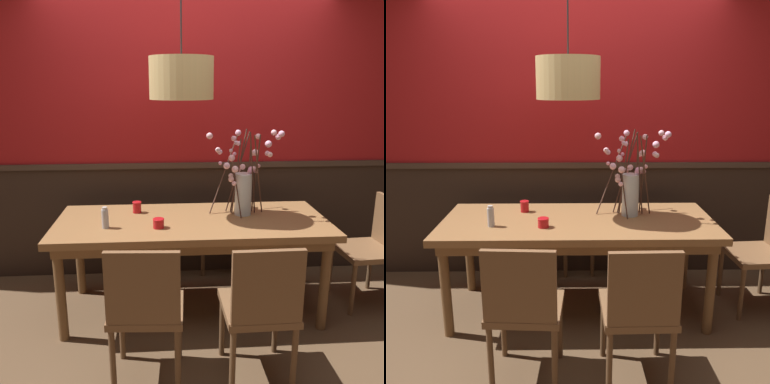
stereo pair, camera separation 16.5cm
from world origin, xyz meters
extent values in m
plane|color=brown|center=(0.00, 0.00, 0.00)|extent=(24.00, 24.00, 0.00)
cube|color=#2D2119|center=(0.00, 0.75, 0.51)|extent=(5.96, 0.12, 1.03)
cube|color=#3E2E24|center=(0.00, 0.74, 1.05)|extent=(5.96, 0.14, 0.05)
cube|color=maroon|center=(0.00, 0.75, 1.83)|extent=(5.96, 0.12, 1.61)
cube|color=olive|center=(0.00, 0.00, 0.74)|extent=(2.06, 0.86, 0.05)
cube|color=brown|center=(0.00, 0.00, 0.67)|extent=(1.95, 0.75, 0.08)
cylinder|color=brown|center=(-0.94, -0.34, 0.36)|extent=(0.07, 0.07, 0.71)
cylinder|color=brown|center=(0.94, -0.34, 0.36)|extent=(0.07, 0.07, 0.71)
cylinder|color=brown|center=(-0.94, 0.34, 0.36)|extent=(0.07, 0.07, 0.71)
cylinder|color=brown|center=(0.94, 0.34, 0.36)|extent=(0.07, 0.07, 0.71)
cube|color=brown|center=(0.34, -0.77, 0.46)|extent=(0.43, 0.44, 0.04)
cube|color=brown|center=(0.34, -0.97, 0.70)|extent=(0.40, 0.04, 0.43)
cylinder|color=brown|center=(0.16, -0.59, 0.22)|extent=(0.04, 0.04, 0.44)
cylinder|color=brown|center=(0.52, -0.58, 0.22)|extent=(0.04, 0.04, 0.44)
cylinder|color=brown|center=(0.16, -0.96, 0.22)|extent=(0.04, 0.04, 0.44)
cylinder|color=brown|center=(0.52, -0.96, 0.22)|extent=(0.04, 0.04, 0.44)
cube|color=brown|center=(-0.30, 0.76, 0.45)|extent=(0.48, 0.45, 0.04)
cube|color=brown|center=(-0.28, 0.95, 0.69)|extent=(0.44, 0.06, 0.43)
cylinder|color=brown|center=(-0.11, 0.56, 0.22)|extent=(0.04, 0.04, 0.43)
cylinder|color=brown|center=(-0.51, 0.59, 0.22)|extent=(0.04, 0.04, 0.43)
cylinder|color=brown|center=(-0.09, 0.93, 0.22)|extent=(0.04, 0.04, 0.43)
cylinder|color=brown|center=(-0.48, 0.95, 0.22)|extent=(0.04, 0.04, 0.43)
cube|color=brown|center=(1.41, 0.03, 0.45)|extent=(0.46, 0.47, 0.04)
cylinder|color=brown|center=(1.24, -0.18, 0.22)|extent=(0.04, 0.04, 0.43)
cylinder|color=brown|center=(1.22, 0.21, 0.22)|extent=(0.04, 0.04, 0.43)
cylinder|color=brown|center=(1.58, 0.23, 0.22)|extent=(0.04, 0.04, 0.43)
cube|color=brown|center=(0.33, 0.76, 0.46)|extent=(0.43, 0.43, 0.04)
cube|color=brown|center=(0.33, 0.95, 0.68)|extent=(0.40, 0.04, 0.41)
cylinder|color=brown|center=(0.51, 0.57, 0.22)|extent=(0.04, 0.04, 0.43)
cylinder|color=brown|center=(0.14, 0.58, 0.22)|extent=(0.04, 0.04, 0.43)
cylinder|color=brown|center=(0.51, 0.94, 0.22)|extent=(0.04, 0.04, 0.43)
cylinder|color=brown|center=(0.15, 0.94, 0.22)|extent=(0.04, 0.04, 0.43)
cube|color=brown|center=(-0.32, -0.75, 0.46)|extent=(0.46, 0.42, 0.04)
cube|color=brown|center=(-0.34, -0.93, 0.69)|extent=(0.41, 0.06, 0.43)
cylinder|color=brown|center=(-0.50, -0.58, 0.22)|extent=(0.04, 0.04, 0.44)
cylinder|color=brown|center=(-0.13, -0.60, 0.22)|extent=(0.04, 0.04, 0.44)
cylinder|color=brown|center=(-0.52, -0.91, 0.22)|extent=(0.04, 0.04, 0.44)
cylinder|color=brown|center=(-0.15, -0.93, 0.22)|extent=(0.04, 0.04, 0.44)
cylinder|color=silver|center=(0.41, 0.10, 0.93)|extent=(0.13, 0.13, 0.33)
cylinder|color=silver|center=(0.41, 0.10, 0.80)|extent=(0.12, 0.12, 0.07)
cylinder|color=#472D23|center=(0.38, 0.19, 1.09)|extent=(0.20, 0.06, 0.64)
sphere|color=silver|center=(0.33, 0.24, 1.25)|extent=(0.03, 0.03, 0.03)
sphere|color=#F6BEC5|center=(0.37, 0.19, 1.06)|extent=(0.03, 0.03, 0.03)
sphere|color=beige|center=(0.38, 0.16, 1.06)|extent=(0.04, 0.04, 0.04)
sphere|color=beige|center=(0.39, 0.21, 1.06)|extent=(0.03, 0.03, 0.03)
sphere|color=#F2AED2|center=(0.39, 0.28, 1.39)|extent=(0.05, 0.05, 0.05)
sphere|color=#F1BBC6|center=(0.39, 0.23, 1.09)|extent=(0.04, 0.04, 0.04)
cylinder|color=#472D23|center=(0.35, 0.06, 0.98)|extent=(0.06, 0.16, 0.42)
sphere|color=beige|center=(0.30, 0.05, 1.09)|extent=(0.04, 0.04, 0.04)
sphere|color=#F9BECA|center=(0.33, 0.03, 1.14)|extent=(0.05, 0.05, 0.05)
sphere|color=beige|center=(0.30, 0.05, 1.06)|extent=(0.04, 0.04, 0.04)
sphere|color=#FBBAD1|center=(0.26, 0.00, 1.18)|extent=(0.05, 0.05, 0.05)
sphere|color=#FEBFCD|center=(0.32, 0.04, 1.03)|extent=(0.04, 0.04, 0.04)
cylinder|color=#472D23|center=(0.38, 0.19, 1.10)|extent=(0.14, 0.11, 0.66)
sphere|color=#EDA8C4|center=(0.35, 0.23, 1.35)|extent=(0.04, 0.04, 0.04)
sphere|color=#F7B7BE|center=(0.41, 0.18, 1.13)|extent=(0.05, 0.05, 0.05)
sphere|color=#FDA6CC|center=(0.35, 0.22, 1.23)|extent=(0.03, 0.03, 0.03)
cylinder|color=#472D23|center=(0.45, 0.11, 1.05)|extent=(0.02, 0.09, 0.57)
sphere|color=#FEBBC7|center=(0.49, 0.11, 1.25)|extent=(0.05, 0.05, 0.05)
sphere|color=beige|center=(0.45, 0.12, 1.04)|extent=(0.04, 0.04, 0.04)
sphere|color=#F4ADC6|center=(0.48, 0.14, 1.24)|extent=(0.03, 0.03, 0.03)
sphere|color=#F8A5D2|center=(0.46, 0.08, 1.13)|extent=(0.05, 0.05, 0.05)
cylinder|color=#472D23|center=(0.50, 0.01, 1.09)|extent=(0.15, 0.24, 0.65)
sphere|color=beige|center=(0.57, -0.04, 1.26)|extent=(0.04, 0.04, 0.04)
sphere|color=#EDA9D1|center=(0.63, -0.09, 1.42)|extent=(0.05, 0.05, 0.05)
sphere|color=#F5AAC9|center=(0.63, -0.04, 1.39)|extent=(0.04, 0.04, 0.04)
cylinder|color=#472D23|center=(0.36, 0.15, 1.06)|extent=(0.08, 0.05, 0.59)
sphere|color=#FAB2C0|center=(0.33, 0.19, 1.20)|extent=(0.05, 0.05, 0.05)
sphere|color=#F1ADCE|center=(0.38, 0.18, 1.32)|extent=(0.04, 0.04, 0.04)
sphere|color=#E9B2D3|center=(0.35, 0.17, 1.32)|extent=(0.03, 0.03, 0.03)
cylinder|color=#472D23|center=(0.47, 0.06, 1.09)|extent=(0.10, 0.14, 0.65)
sphere|color=#FDAEBE|center=(0.49, 0.04, 1.39)|extent=(0.04, 0.04, 0.04)
sphere|color=#F9B8C3|center=(0.48, 0.08, 1.13)|extent=(0.04, 0.04, 0.04)
sphere|color=#FBB6C5|center=(0.46, 0.09, 1.11)|extent=(0.05, 0.05, 0.05)
cylinder|color=#472D23|center=(0.28, 0.23, 1.07)|extent=(0.27, 0.24, 0.61)
sphere|color=#E5AAC8|center=(0.25, 0.29, 1.23)|extent=(0.04, 0.04, 0.04)
sphere|color=#EDAEBE|center=(0.17, 0.34, 1.36)|extent=(0.05, 0.05, 0.05)
sphere|color=#F9A6CC|center=(0.24, 0.23, 1.15)|extent=(0.03, 0.03, 0.03)
sphere|color=#EFB9C6|center=(0.23, 0.29, 1.25)|extent=(0.04, 0.04, 0.04)
cylinder|color=#472D23|center=(0.49, 0.07, 1.09)|extent=(0.01, 0.19, 0.64)
sphere|color=#EBABD3|center=(0.50, 0.08, 1.12)|extent=(0.04, 0.04, 0.04)
sphere|color=#F5A9C5|center=(0.58, 0.06, 1.26)|extent=(0.04, 0.04, 0.04)
sphere|color=#F1AEBC|center=(0.61, 0.05, 1.41)|extent=(0.04, 0.04, 0.04)
sphere|color=#EAAACA|center=(0.58, 0.07, 1.32)|extent=(0.05, 0.05, 0.05)
sphere|color=#FEAEBB|center=(0.51, 0.08, 1.16)|extent=(0.03, 0.03, 0.03)
cylinder|color=red|center=(-0.43, 0.20, 0.81)|extent=(0.07, 0.07, 0.09)
torus|color=red|center=(-0.43, 0.20, 0.85)|extent=(0.07, 0.07, 0.01)
cylinder|color=silver|center=(-0.43, 0.20, 0.80)|extent=(0.05, 0.05, 0.05)
cylinder|color=red|center=(-0.25, -0.17, 0.80)|extent=(0.08, 0.08, 0.07)
torus|color=red|center=(-0.25, -0.17, 0.83)|extent=(0.08, 0.08, 0.01)
cylinder|color=silver|center=(-0.25, -0.17, 0.79)|extent=(0.06, 0.06, 0.04)
cylinder|color=#ADADB2|center=(-0.63, -0.15, 0.83)|extent=(0.05, 0.05, 0.14)
cylinder|color=beige|center=(-0.63, -0.15, 0.91)|extent=(0.04, 0.04, 0.02)
cylinder|color=tan|center=(-0.07, 0.09, 1.80)|extent=(0.46, 0.46, 0.30)
sphere|color=#F9EAB7|center=(-0.07, 0.09, 1.76)|extent=(0.14, 0.14, 0.14)
cylinder|color=black|center=(-0.07, 0.09, 2.30)|extent=(0.01, 0.01, 0.68)
camera|label=1|loc=(-0.21, -2.93, 1.77)|focal=38.03mm
camera|label=2|loc=(-0.04, -2.94, 1.77)|focal=38.03mm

